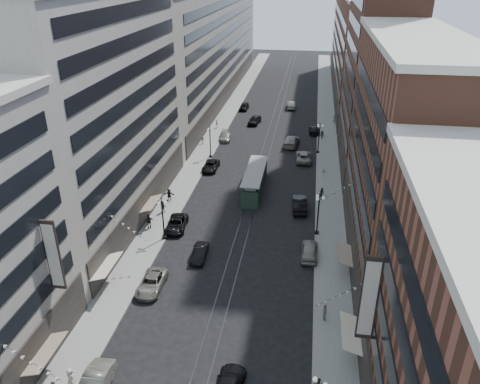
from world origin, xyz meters
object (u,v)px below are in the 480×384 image
Objects in this scene: lamppost_se_far at (318,213)px; pedestrian_4 at (325,312)px; car_12 at (314,130)px; pedestrian_extra_2 at (217,124)px; lamppost_sw_mid at (210,141)px; pedestrian_9 at (322,135)px; pedestrian_7 at (322,192)px; pedestrian_2 at (163,207)px; car_extra_0 at (292,141)px; pedestrian_extra_1 at (149,221)px; pedestrian_1 at (71,378)px; car_7 at (211,166)px; car_extra_1 at (151,283)px; pedestrian_5 at (169,194)px; car_4 at (309,250)px; car_14 at (291,105)px; car_9 at (244,106)px; car_13 at (255,120)px; pedestrian_6 at (202,140)px; streetcar at (255,182)px; lamppost_sw_far at (163,217)px; car_11 at (304,157)px; car_8 at (225,136)px; pedestrian_extra_0 at (334,118)px; lamppost_se_mid at (319,137)px; pedestrian_8 at (324,170)px; car_2 at (177,224)px; car_5 at (200,253)px.

lamppost_se_far is 3.09× the size of pedestrian_4.
pedestrian_extra_2 is (-19.65, -0.33, 0.31)m from car_12.
pedestrian_9 is at bearing 32.92° from lamppost_sw_mid.
car_12 is (-1.62, 54.89, -0.34)m from pedestrian_4.
lamppost_se_far is 10.53m from pedestrian_7.
lamppost_se_far is 3.47× the size of pedestrian_2.
pedestrian_extra_1 is at bearing 69.99° from car_extra_0.
car_7 is at bearing -68.35° from pedestrian_1.
pedestrian_extra_2 is at bearing 93.46° from car_extra_1.
pedestrian_1 is at bearing -91.45° from pedestrian_5.
pedestrian_extra_1 is at bearing -95.96° from lamppost_sw_mid.
pedestrian_extra_2 is at bearing -2.28° from pedestrian_7.
pedestrian_1 is at bearing -90.79° from lamppost_sw_mid.
pedestrian_extra_2 is at bearing -65.19° from car_4.
pedestrian_4 is 38.26m from car_7.
car_14 reaches higher than car_extra_1.
lamppost_se_far reaches higher than car_9.
car_13 is at bearing 107.05° from lamppost_se_far.
pedestrian_6 reaches higher than car_4.
streetcar is 2.46× the size of car_12.
lamppost_sw_mid is at bearing 102.80° from car_7.
lamppost_sw_far is 3.09× the size of pedestrian_4.
car_extra_0 is (-5.68, 47.06, -0.15)m from pedestrian_4.
car_12 reaches higher than car_7.
car_4 reaches higher than car_extra_1.
car_11 is at bearing 31.48° from pedestrian_extra_2.
streetcar reaches higher than car_extra_1.
car_8 is 3.06× the size of pedestrian_extra_0.
lamppost_se_mid is 57.88m from pedestrian_1.
lamppost_se_mid reaches higher than pedestrian_4.
car_12 is 20.60m from pedestrian_8.
lamppost_se_mid is 1.09× the size of car_2.
pedestrian_7 reaches higher than car_9.
car_4 reaches higher than car_7.
pedestrian_1 is at bearing -98.98° from car_8.
lamppost_sw_far is at bearing -92.44° from car_7.
car_13 is 3.17× the size of pedestrian_9.
pedestrian_extra_1 is (-3.40, -0.60, 0.41)m from car_2.
pedestrian_5 is (-7.52, -37.14, 0.16)m from car_13.
lamppost_se_mid is 3.17× the size of pedestrian_1.
pedestrian_9 is (17.72, -18.07, 0.17)m from car_9.
pedestrian_5 is (-19.95, 11.11, 0.20)m from car_4.
lamppost_se_far reaches higher than car_11.
lamppost_sw_far is 3.63× the size of pedestrian_6.
streetcar is 32.30m from car_13.
car_12 is at bearing 72.75° from car_5.
car_14 is (10.98, 38.20, 0.15)m from car_7.
lamppost_se_far is 46.69m from pedestrian_extra_0.
pedestrian_9 is (3.14, 11.27, 0.16)m from car_11.
car_9 is (1.42, 30.46, -2.32)m from lamppost_sw_mid.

